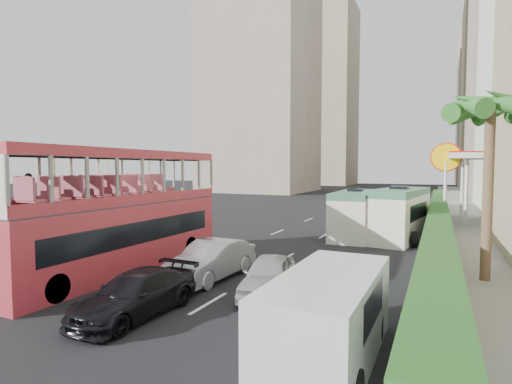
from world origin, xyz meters
The scene contains 19 objects.
ground_plane centered at (0.00, 0.00, 0.00)m, with size 200.00×200.00×0.00m, color black.
double_decker_bus centered at (-6.00, 0.00, 2.53)m, with size 2.50×11.00×5.06m, color #BC303B.
car_silver_lane_a centered at (-1.80, 0.47, 0.00)m, with size 1.57×4.50×1.48m, color silver.
car_silver_lane_b centered at (0.97, -0.32, 0.00)m, with size 1.54×3.82×1.30m, color silver.
car_black centered at (-1.80, -3.77, 0.00)m, with size 1.76×4.33×1.26m, color black.
van_asset centered at (0.98, 14.66, 0.00)m, with size 2.36×5.12×1.42m, color silver.
minibus_near centered at (1.46, 12.47, 1.43)m, with size 2.14×6.43×2.85m, color silver.
minibus_far centered at (4.01, 12.67, 1.52)m, with size 2.29×6.87×3.05m, color silver.
panel_van_near centered at (4.00, -4.07, 0.98)m, with size 1.95×4.89×1.95m, color silver.
panel_van_far centered at (4.27, 20.86, 0.92)m, with size 1.83×4.59×1.83m, color silver.
sidewalk centered at (9.00, 25.00, 0.09)m, with size 6.00×120.00×0.18m, color #99968C.
kerb_wall centered at (6.20, 14.00, 0.68)m, with size 0.30×44.00×1.00m, color silver.
hedge centered at (6.20, 14.00, 1.53)m, with size 1.10×44.00×0.70m, color #2D6626.
palm_tree centered at (7.80, 4.00, 3.38)m, with size 0.36×0.36×6.40m, color brown.
shell_station centered at (10.00, 23.00, 2.75)m, with size 6.50×8.00×5.50m, color silver.
tower_far_a centered at (17.00, 82.00, 22.00)m, with size 14.00×14.00×44.00m, color tan.
tower_far_b centered at (17.00, 104.00, 20.00)m, with size 14.00×14.00×40.00m, color tan.
tower_left_a centered at (-24.00, 55.00, 26.00)m, with size 18.00×18.00×52.00m, color tan.
tower_left_b centered at (-22.00, 90.00, 23.00)m, with size 16.00×16.00×46.00m, color tan.
Camera 1 is at (6.17, -12.69, 4.32)m, focal length 28.00 mm.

